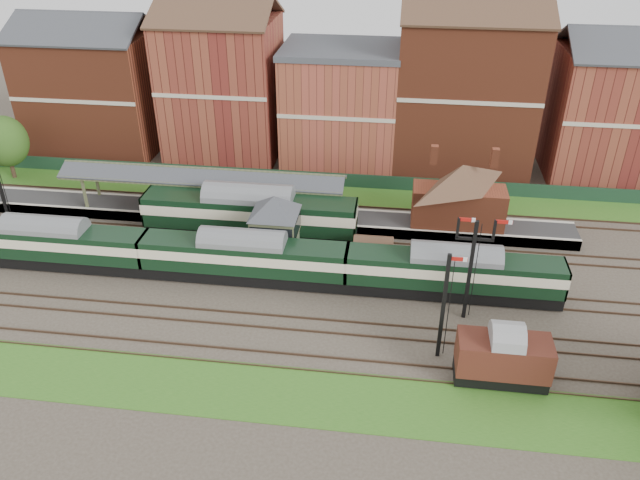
# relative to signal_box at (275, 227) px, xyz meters

# --- Properties ---
(ground) EXTENTS (160.00, 160.00, 0.00)m
(ground) POSITION_rel_signal_box_xyz_m (3.00, -3.25, -3.19)
(ground) COLOR #473D33
(ground) RESTS_ON ground
(grass_back) EXTENTS (90.00, 4.50, 0.06)m
(grass_back) POSITION_rel_signal_box_xyz_m (3.00, 12.75, -3.16)
(grass_back) COLOR #2D6619
(grass_back) RESTS_ON ground
(grass_front) EXTENTS (90.00, 5.00, 0.06)m
(grass_front) POSITION_rel_signal_box_xyz_m (3.00, -15.25, -3.16)
(grass_front) COLOR #2D6619
(grass_front) RESTS_ON ground
(fence) EXTENTS (90.00, 0.12, 1.50)m
(fence) POSITION_rel_signal_box_xyz_m (3.00, 14.75, -2.44)
(fence) COLOR #193823
(fence) RESTS_ON ground
(platform) EXTENTS (55.00, 3.40, 1.00)m
(platform) POSITION_rel_signal_box_xyz_m (-2.00, 6.50, -2.69)
(platform) COLOR #2D2D2D
(platform) RESTS_ON ground
(signal_box) EXTENTS (5.40, 5.40, 6.00)m
(signal_box) POSITION_rel_signal_box_xyz_m (0.00, 0.00, 0.00)
(signal_box) COLOR #5C7150
(signal_box) RESTS_ON ground
(brick_hut) EXTENTS (3.20, 2.64, 2.94)m
(brick_hut) POSITION_rel_signal_box_xyz_m (8.00, 0.00, -2.00)
(brick_hut) COLOR maroon
(brick_hut) RESTS_ON ground
(station_building) EXTENTS (8.10, 8.10, 5.90)m
(station_building) POSITION_rel_signal_box_xyz_m (15.00, 6.50, 0.76)
(station_building) COLOR brown
(station_building) RESTS_ON platform
(canopy) EXTENTS (26.00, 3.89, 4.08)m
(canopy) POSITION_rel_signal_box_xyz_m (-8.00, 6.50, 1.39)
(canopy) COLOR #4D5434
(canopy) RESTS_ON platform
(semaphore_bracket) EXTENTS (3.60, 0.25, 8.18)m
(semaphore_bracket) POSITION_rel_signal_box_xyz_m (15.04, -5.75, 1.44)
(semaphore_bracket) COLOR black
(semaphore_bracket) RESTS_ON ground
(semaphore_siding) EXTENTS (1.23, 0.25, 8.00)m
(semaphore_siding) POSITION_rel_signal_box_xyz_m (13.02, -10.25, 0.96)
(semaphore_siding) COLOR black
(semaphore_siding) RESTS_ON ground
(town_backdrop) EXTENTS (69.00, 10.00, 16.00)m
(town_backdrop) POSITION_rel_signal_box_xyz_m (2.82, 21.75, 3.81)
(town_backdrop) COLOR brown
(town_backdrop) RESTS_ON ground
(dmu_train) EXTENTS (48.40, 2.55, 3.72)m
(dmu_train) POSITION_rel_signal_box_xyz_m (-1.92, -3.25, -1.00)
(dmu_train) COLOR black
(dmu_train) RESTS_ON ground
(platform_railcar) EXTENTS (18.60, 2.93, 4.28)m
(platform_railcar) POSITION_rel_signal_box_xyz_m (-2.93, 3.25, -0.69)
(platform_railcar) COLOR black
(platform_railcar) RESTS_ON ground
(goods_van_a) EXTENTS (5.74, 2.49, 3.48)m
(goods_van_a) POSITION_rel_signal_box_xyz_m (16.81, -12.25, -1.20)
(goods_van_a) COLOR black
(goods_van_a) RESTS_ON ground
(tree_back) EXTENTS (4.63, 4.63, 6.76)m
(tree_back) POSITION_rel_signal_box_xyz_m (-30.75, 12.38, 0.89)
(tree_back) COLOR #382619
(tree_back) RESTS_ON ground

